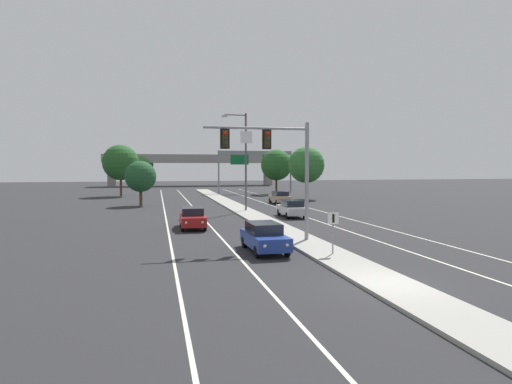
{
  "coord_description": "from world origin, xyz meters",
  "views": [
    {
      "loc": [
        -8.77,
        -15.22,
        4.64
      ],
      "look_at": [
        -3.2,
        9.3,
        3.2
      ],
      "focal_mm": 30.75,
      "sensor_mm": 36.0,
      "label": 1
    }
  ],
  "objects_px": {
    "median_sign_post": "(333,226)",
    "tree_far_left_a": "(142,165)",
    "tree_far_left_c": "(141,177)",
    "tree_far_right_a": "(276,165)",
    "car_oncoming_red": "(192,218)",
    "highway_sign_gantry": "(255,158)",
    "car_oncoming_blue": "(264,237)",
    "car_receding_tan": "(280,197)",
    "car_receding_silver": "(292,208)",
    "overhead_signal_mast": "(275,156)",
    "tree_far_right_c": "(306,165)",
    "street_lamp_median": "(244,156)",
    "tree_far_left_b": "(121,163)"
  },
  "relations": [
    {
      "from": "car_receding_silver",
      "to": "median_sign_post",
      "type": "bearing_deg",
      "value": -100.62
    },
    {
      "from": "car_receding_silver",
      "to": "tree_far_right_c",
      "type": "relative_size",
      "value": 0.6
    },
    {
      "from": "car_oncoming_red",
      "to": "tree_far_right_c",
      "type": "relative_size",
      "value": 0.6
    },
    {
      "from": "car_oncoming_red",
      "to": "tree_far_right_a",
      "type": "distance_m",
      "value": 42.26
    },
    {
      "from": "tree_far_left_b",
      "to": "tree_far_right_c",
      "type": "xyz_separation_m",
      "value": [
        26.56,
        -12.27,
        -0.39
      ]
    },
    {
      "from": "tree_far_left_b",
      "to": "tree_far_left_a",
      "type": "xyz_separation_m",
      "value": [
        2.13,
        35.67,
        -0.23
      ]
    },
    {
      "from": "tree_far_left_c",
      "to": "tree_far_right_a",
      "type": "bearing_deg",
      "value": 39.07
    },
    {
      "from": "median_sign_post",
      "to": "tree_far_left_c",
      "type": "distance_m",
      "value": 34.71
    },
    {
      "from": "car_receding_tan",
      "to": "tree_far_left_b",
      "type": "height_order",
      "value": "tree_far_left_b"
    },
    {
      "from": "street_lamp_median",
      "to": "tree_far_left_a",
      "type": "bearing_deg",
      "value": 100.89
    },
    {
      "from": "median_sign_post",
      "to": "tree_far_left_c",
      "type": "bearing_deg",
      "value": 108.01
    },
    {
      "from": "car_oncoming_red",
      "to": "car_receding_silver",
      "type": "xyz_separation_m",
      "value": [
        9.55,
        5.43,
        0.0
      ]
    },
    {
      "from": "car_oncoming_red",
      "to": "car_receding_tan",
      "type": "relative_size",
      "value": 1.0
    },
    {
      "from": "car_receding_silver",
      "to": "street_lamp_median",
      "type": "bearing_deg",
      "value": 119.83
    },
    {
      "from": "car_oncoming_red",
      "to": "tree_far_left_b",
      "type": "height_order",
      "value": "tree_far_left_b"
    },
    {
      "from": "median_sign_post",
      "to": "tree_far_left_b",
      "type": "distance_m",
      "value": 53.3
    },
    {
      "from": "street_lamp_median",
      "to": "tree_far_right_a",
      "type": "height_order",
      "value": "street_lamp_median"
    },
    {
      "from": "tree_far_left_b",
      "to": "tree_far_left_c",
      "type": "bearing_deg",
      "value": -78.66
    },
    {
      "from": "tree_far_right_a",
      "to": "tree_far_left_c",
      "type": "distance_m",
      "value": 27.95
    },
    {
      "from": "tree_far_right_a",
      "to": "tree_far_left_c",
      "type": "xyz_separation_m",
      "value": [
        -21.67,
        -17.59,
        -1.47
      ]
    },
    {
      "from": "car_oncoming_red",
      "to": "tree_far_left_a",
      "type": "distance_m",
      "value": 75.04
    },
    {
      "from": "tree_far_left_c",
      "to": "car_receding_tan",
      "type": "bearing_deg",
      "value": -3.62
    },
    {
      "from": "overhead_signal_mast",
      "to": "tree_far_left_a",
      "type": "relative_size",
      "value": 0.92
    },
    {
      "from": "highway_sign_gantry",
      "to": "car_oncoming_blue",
      "type": "bearing_deg",
      "value": -102.19
    },
    {
      "from": "tree_far_right_a",
      "to": "tree_far_left_b",
      "type": "distance_m",
      "value": 25.33
    },
    {
      "from": "median_sign_post",
      "to": "tree_far_right_a",
      "type": "xyz_separation_m",
      "value": [
        10.95,
        50.56,
        3.37
      ]
    },
    {
      "from": "overhead_signal_mast",
      "to": "car_receding_tan",
      "type": "distance_m",
      "value": 28.87
    },
    {
      "from": "median_sign_post",
      "to": "tree_far_left_a",
      "type": "distance_m",
      "value": 87.79
    },
    {
      "from": "tree_far_right_a",
      "to": "highway_sign_gantry",
      "type": "bearing_deg",
      "value": 127.84
    },
    {
      "from": "overhead_signal_mast",
      "to": "median_sign_post",
      "type": "relative_size",
      "value": 3.27
    },
    {
      "from": "car_oncoming_red",
      "to": "tree_far_right_a",
      "type": "height_order",
      "value": "tree_far_right_a"
    },
    {
      "from": "overhead_signal_mast",
      "to": "tree_far_left_b",
      "type": "bearing_deg",
      "value": 105.01
    },
    {
      "from": "overhead_signal_mast",
      "to": "highway_sign_gantry",
      "type": "relative_size",
      "value": 0.54
    },
    {
      "from": "car_oncoming_blue",
      "to": "highway_sign_gantry",
      "type": "relative_size",
      "value": 0.34
    },
    {
      "from": "median_sign_post",
      "to": "car_oncoming_red",
      "type": "height_order",
      "value": "median_sign_post"
    },
    {
      "from": "tree_far_right_c",
      "to": "median_sign_post",
      "type": "bearing_deg",
      "value": -107.39
    },
    {
      "from": "car_oncoming_red",
      "to": "car_receding_silver",
      "type": "distance_m",
      "value": 10.98
    },
    {
      "from": "median_sign_post",
      "to": "highway_sign_gantry",
      "type": "bearing_deg",
      "value": 81.48
    },
    {
      "from": "car_receding_tan",
      "to": "tree_far_right_a",
      "type": "bearing_deg",
      "value": 75.83
    },
    {
      "from": "street_lamp_median",
      "to": "tree_far_left_c",
      "type": "distance_m",
      "value": 14.47
    },
    {
      "from": "street_lamp_median",
      "to": "car_receding_tan",
      "type": "xyz_separation_m",
      "value": [
        6.29,
        8.44,
        -4.97
      ]
    },
    {
      "from": "tree_far_right_c",
      "to": "tree_far_left_c",
      "type": "bearing_deg",
      "value": -165.44
    },
    {
      "from": "median_sign_post",
      "to": "car_receding_silver",
      "type": "distance_m",
      "value": 17.93
    },
    {
      "from": "tree_far_left_b",
      "to": "tree_far_right_c",
      "type": "distance_m",
      "value": 29.26
    },
    {
      "from": "car_receding_tan",
      "to": "car_receding_silver",
      "type": "bearing_deg",
      "value": -101.61
    },
    {
      "from": "car_receding_silver",
      "to": "tree_far_right_a",
      "type": "xyz_separation_m",
      "value": [
        7.65,
        32.95,
        4.14
      ]
    },
    {
      "from": "tree_far_left_c",
      "to": "car_oncoming_red",
      "type": "bearing_deg",
      "value": -77.86
    },
    {
      "from": "tree_far_left_a",
      "to": "tree_far_left_c",
      "type": "relative_size",
      "value": 1.46
    },
    {
      "from": "street_lamp_median",
      "to": "tree_far_left_c",
      "type": "xyz_separation_m",
      "value": [
        -10.67,
        9.51,
        -2.3
      ]
    },
    {
      "from": "car_receding_tan",
      "to": "tree_far_left_a",
      "type": "bearing_deg",
      "value": 108.58
    }
  ]
}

